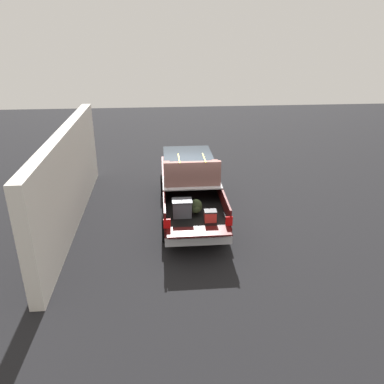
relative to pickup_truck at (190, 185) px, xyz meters
The scene contains 3 objects.
ground_plane 1.03m from the pickup_truck, behind, with size 40.00×40.00×0.00m, color black.
pickup_truck is the anchor object (origin of this frame).
building_facade 4.08m from the pickup_truck, 99.36° to the left, with size 8.97×0.36×3.17m, color silver.
Camera 1 is at (-12.17, 1.00, 6.09)m, focal length 35.89 mm.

